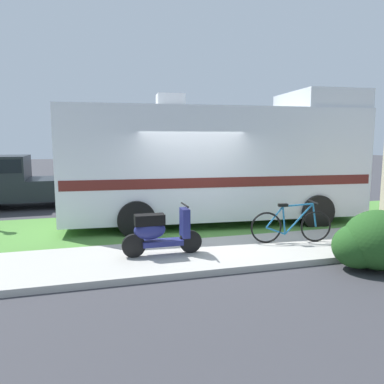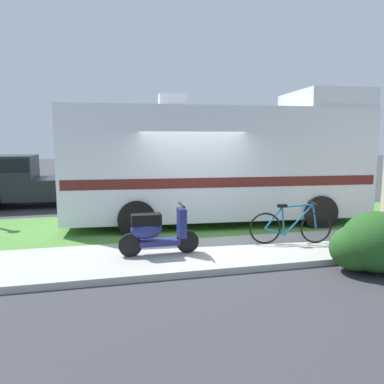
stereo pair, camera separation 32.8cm
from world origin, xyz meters
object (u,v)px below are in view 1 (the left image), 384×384
Objects in this scene: motorhome_rv at (218,162)px; pickup_truck_near at (18,180)px; scooter at (159,232)px; bicycle at (291,225)px.

motorhome_rv is 1.57× the size of pickup_truck_near.
scooter is 0.30× the size of pickup_truck_near.
scooter is 2.88m from bicycle.
motorhome_rv is at bearing 52.11° from scooter.
bicycle is 0.34× the size of pickup_truck_near.
bicycle is at bearing 2.14° from scooter.
bicycle is (2.88, 0.11, -0.08)m from scooter.
bicycle is at bearing -74.79° from motorhome_rv.
motorhome_rv reaches higher than pickup_truck_near.
bicycle is 9.48m from pickup_truck_near.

